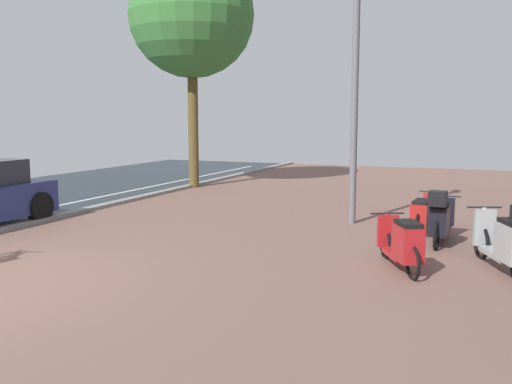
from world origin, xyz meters
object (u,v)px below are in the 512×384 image
at_px(scooter_mid, 424,214).
at_px(lamp_post, 355,74).
at_px(scooter_far, 440,219).
at_px(scooter_near, 507,241).
at_px(street_tree, 192,15).
at_px(scooter_extra, 403,244).

distance_m(scooter_mid, lamp_post, 3.07).
bearing_deg(scooter_mid, scooter_far, -68.87).
distance_m(scooter_near, street_tree, 12.24).
bearing_deg(lamp_post, street_tree, 145.11).
bearing_deg(scooter_far, scooter_near, -57.38).
bearing_deg(lamp_post, scooter_extra, -66.08).
height_order(scooter_mid, scooter_extra, scooter_extra).
bearing_deg(scooter_near, scooter_far, 122.62).
bearing_deg(lamp_post, scooter_far, -37.21).
height_order(scooter_near, street_tree, street_tree).
bearing_deg(scooter_mid, lamp_post, 162.79).
height_order(lamp_post, street_tree, street_tree).
bearing_deg(scooter_extra, scooter_near, 14.89).
height_order(scooter_mid, lamp_post, lamp_post).
relative_size(scooter_mid, lamp_post, 0.33).
distance_m(scooter_near, lamp_post, 4.82).
bearing_deg(street_tree, scooter_mid, -31.83).
bearing_deg(street_tree, lamp_post, -34.89).
bearing_deg(scooter_mid, scooter_near, -61.37).
xyz_separation_m(scooter_far, street_tree, (-7.76, 5.52, 4.77)).
height_order(scooter_extra, street_tree, street_tree).
xyz_separation_m(scooter_near, scooter_far, (-1.01, 1.58, -0.03)).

